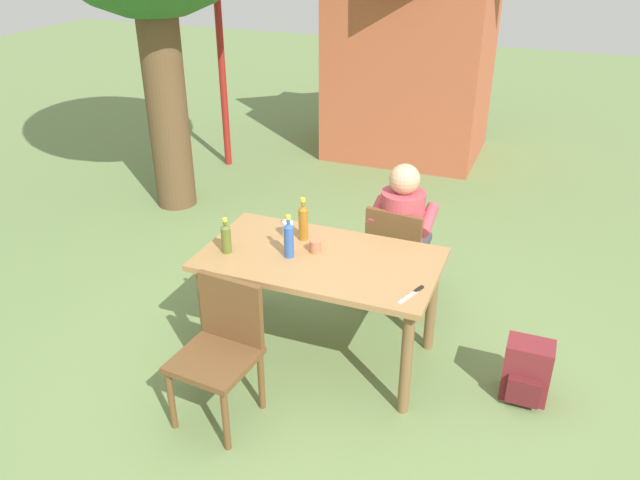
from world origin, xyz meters
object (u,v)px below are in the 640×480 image
object	(u,v)px
chair_near_left	(222,344)
bottle_blue	(289,239)
person_in_white_shirt	(404,227)
bottle_olive	(226,238)
table_knife	(413,293)
backpack_by_near_side	(527,372)
dining_table	(320,270)
cup_terracotta	(315,246)
cup_white	(288,229)
brick_kiosk	(412,37)
bottle_amber	(303,222)
chair_far_right	(398,254)

from	to	relation	value
chair_near_left	bottle_blue	size ratio (longest dim) A/B	3.00
person_in_white_shirt	bottle_blue	world-z (taller)	person_in_white_shirt
bottle_olive	person_in_white_shirt	bearing A→B (deg)	46.97
person_in_white_shirt	table_knife	world-z (taller)	person_in_white_shirt
chair_near_left	backpack_by_near_side	world-z (taller)	chair_near_left
dining_table	backpack_by_near_side	xyz separation A→B (m)	(1.36, 0.06, -0.47)
bottle_blue	table_knife	size ratio (longest dim) A/B	1.25
cup_terracotta	table_knife	world-z (taller)	cup_terracotta
cup_white	brick_kiosk	world-z (taller)	brick_kiosk
chair_near_left	brick_kiosk	size ratio (longest dim) A/B	0.32
dining_table	table_knife	distance (m)	0.71
bottle_amber	cup_white	size ratio (longest dim) A/B	2.80
dining_table	chair_near_left	bearing A→B (deg)	-114.84
bottle_blue	cup_white	distance (m)	0.30
table_knife	dining_table	bearing A→B (deg)	161.52
dining_table	cup_white	distance (m)	0.40
cup_terracotta	dining_table	bearing A→B (deg)	-43.42
bottle_amber	cup_white	world-z (taller)	bottle_amber
chair_near_left	bottle_blue	xyz separation A→B (m)	(0.15, 0.66, 0.40)
chair_near_left	bottle_amber	xyz separation A→B (m)	(0.14, 0.91, 0.41)
person_in_white_shirt	backpack_by_near_side	bearing A→B (deg)	-37.31
cup_terracotta	cup_white	world-z (taller)	cup_white
dining_table	backpack_by_near_side	world-z (taller)	dining_table
person_in_white_shirt	bottle_olive	world-z (taller)	person_in_white_shirt
brick_kiosk	chair_near_left	bearing A→B (deg)	-87.98
cup_terracotta	backpack_by_near_side	size ratio (longest dim) A/B	0.20
person_in_white_shirt	bottle_amber	distance (m)	0.87
table_knife	brick_kiosk	world-z (taller)	brick_kiosk
dining_table	bottle_olive	size ratio (longest dim) A/B	6.31
bottle_amber	brick_kiosk	size ratio (longest dim) A/B	0.11
dining_table	brick_kiosk	world-z (taller)	brick_kiosk
dining_table	chair_near_left	size ratio (longest dim) A/B	1.75
cup_terracotta	cup_white	xyz separation A→B (m)	(-0.26, 0.15, 0.01)
bottle_olive	chair_near_left	bearing A→B (deg)	-66.04
person_in_white_shirt	cup_white	xyz separation A→B (m)	(-0.65, -0.64, 0.17)
dining_table	cup_white	xyz separation A→B (m)	(-0.31, 0.20, 0.16)
bottle_olive	cup_terracotta	bearing A→B (deg)	21.58
person_in_white_shirt	backpack_by_near_side	size ratio (longest dim) A/B	2.95
chair_far_right	bottle_olive	xyz separation A→B (m)	(-0.92, -0.89, 0.38)
dining_table	brick_kiosk	xyz separation A→B (m)	(-0.51, 4.33, 0.75)
cup_terracotta	table_knife	xyz separation A→B (m)	(0.72, -0.27, -0.04)
bottle_olive	table_knife	distance (m)	1.25
chair_near_left	person_in_white_shirt	size ratio (longest dim) A/B	0.74
bottle_amber	table_knife	bearing A→B (deg)	-25.65
cup_terracotta	person_in_white_shirt	bearing A→B (deg)	63.24
cup_white	chair_near_left	bearing A→B (deg)	-91.46
chair_far_right	brick_kiosk	world-z (taller)	brick_kiosk
chair_near_left	cup_terracotta	world-z (taller)	chair_near_left
table_knife	backpack_by_near_side	xyz separation A→B (m)	(0.69, 0.28, -0.58)
chair_far_right	backpack_by_near_side	distance (m)	1.26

